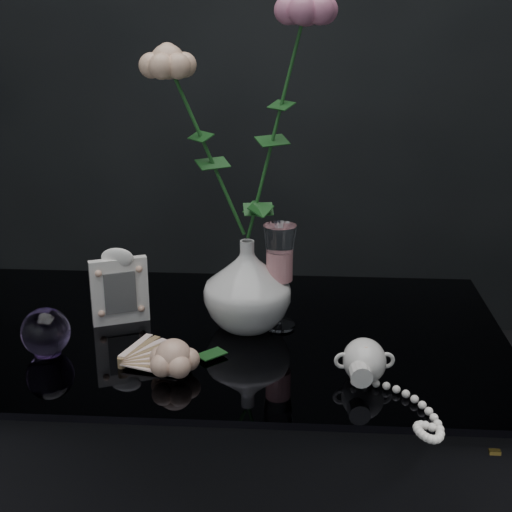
# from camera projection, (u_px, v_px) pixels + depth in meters

# --- Properties ---
(table) EXTENTS (1.05, 0.58, 0.76)m
(table) POSITION_uv_depth(u_px,v_px,m) (212.00, 507.00, 1.40)
(table) COLOR black
(table) RESTS_ON ground
(vase) EXTENTS (0.20, 0.20, 0.16)m
(vase) POSITION_uv_depth(u_px,v_px,m) (247.00, 285.00, 1.26)
(vase) COLOR white
(vase) RESTS_ON table
(wine_glass) EXTENTS (0.08, 0.08, 0.19)m
(wine_glass) POSITION_uv_depth(u_px,v_px,m) (279.00, 277.00, 1.26)
(wine_glass) COLOR white
(wine_glass) RESTS_ON table
(picture_frame) EXTENTS (0.13, 0.12, 0.14)m
(picture_frame) POSITION_uv_depth(u_px,v_px,m) (119.00, 286.00, 1.28)
(picture_frame) COLOR white
(picture_frame) RESTS_ON table
(paperweight) EXTENTS (0.09, 0.09, 0.08)m
(paperweight) POSITION_uv_depth(u_px,v_px,m) (46.00, 332.00, 1.17)
(paperweight) COLOR #AC83D5
(paperweight) RESTS_ON table
(paper_fan) EXTENTS (0.22, 0.19, 0.02)m
(paper_fan) POSITION_uv_depth(u_px,v_px,m) (121.00, 362.00, 1.14)
(paper_fan) COLOR #F8E6C6
(paper_fan) RESTS_ON table
(loose_rose) EXTENTS (0.17, 0.20, 0.06)m
(loose_rose) POSITION_uv_depth(u_px,v_px,m) (173.00, 358.00, 1.11)
(loose_rose) COLOR #DBA98D
(loose_rose) RESTS_ON table
(pearl_jar) EXTENTS (0.25, 0.26, 0.07)m
(pearl_jar) POSITION_uv_depth(u_px,v_px,m) (365.00, 359.00, 1.10)
(pearl_jar) COLOR white
(pearl_jar) RESTS_ON table
(roses) EXTENTS (0.30, 0.11, 0.47)m
(roses) POSITION_uv_depth(u_px,v_px,m) (245.00, 117.00, 1.17)
(roses) COLOR beige
(roses) RESTS_ON vase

